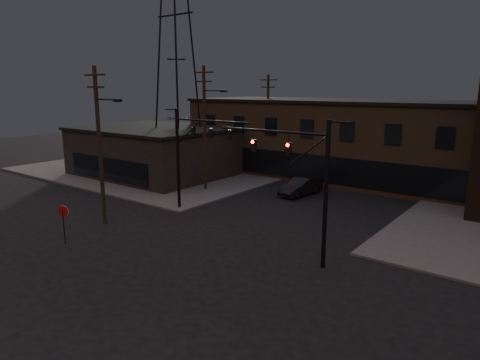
# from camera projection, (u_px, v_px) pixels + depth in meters

# --- Properties ---
(ground) EXTENTS (140.00, 140.00, 0.00)m
(ground) POSITION_uv_depth(u_px,v_px,m) (179.00, 265.00, 23.62)
(ground) COLOR black
(ground) RESTS_ON ground
(sidewalk_nw) EXTENTS (30.00, 30.00, 0.15)m
(sidewalk_nw) POSITION_uv_depth(u_px,v_px,m) (180.00, 165.00, 53.73)
(sidewalk_nw) COLOR #474744
(sidewalk_nw) RESTS_ON ground
(building_row) EXTENTS (40.00, 12.00, 8.00)m
(building_row) POSITION_uv_depth(u_px,v_px,m) (370.00, 142.00, 44.54)
(building_row) COLOR brown
(building_row) RESTS_ON ground
(building_left) EXTENTS (16.00, 12.00, 5.00)m
(building_left) POSITION_uv_depth(u_px,v_px,m) (153.00, 153.00, 47.36)
(building_left) COLOR black
(building_left) RESTS_ON ground
(traffic_signal_near) EXTENTS (7.12, 0.24, 8.00)m
(traffic_signal_near) POSITION_uv_depth(u_px,v_px,m) (307.00, 176.00, 22.90)
(traffic_signal_near) COLOR black
(traffic_signal_near) RESTS_ON ground
(traffic_signal_far) EXTENTS (7.12, 0.24, 8.00)m
(traffic_signal_far) POSITION_uv_depth(u_px,v_px,m) (189.00, 148.00, 32.75)
(traffic_signal_far) COLOR black
(traffic_signal_far) RESTS_ON ground
(stop_sign) EXTENTS (0.72, 0.33, 2.48)m
(stop_sign) POSITION_uv_depth(u_px,v_px,m) (63.00, 215.00, 26.42)
(stop_sign) COLOR black
(stop_sign) RESTS_ON ground
(utility_pole_near) EXTENTS (3.70, 0.28, 11.00)m
(utility_pole_near) POSITION_uv_depth(u_px,v_px,m) (100.00, 142.00, 29.51)
(utility_pole_near) COLOR black
(utility_pole_near) RESTS_ON ground
(utility_pole_mid) EXTENTS (3.70, 0.28, 11.50)m
(utility_pole_mid) POSITION_uv_depth(u_px,v_px,m) (205.00, 126.00, 39.38)
(utility_pole_mid) COLOR black
(utility_pole_mid) RESTS_ON ground
(utility_pole_far) EXTENTS (2.20, 0.28, 11.00)m
(utility_pole_far) POSITION_uv_depth(u_px,v_px,m) (268.00, 121.00, 49.41)
(utility_pole_far) COLOR black
(utility_pole_far) RESTS_ON ground
(transmission_tower) EXTENTS (7.00, 7.00, 25.00)m
(transmission_tower) POSITION_uv_depth(u_px,v_px,m) (176.00, 59.00, 45.61)
(transmission_tower) COLOR black
(transmission_tower) RESTS_ON ground
(car_crossing) EXTENTS (2.19, 4.93, 1.57)m
(car_crossing) POSITION_uv_depth(u_px,v_px,m) (301.00, 187.00, 38.69)
(car_crossing) COLOR black
(car_crossing) RESTS_ON ground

